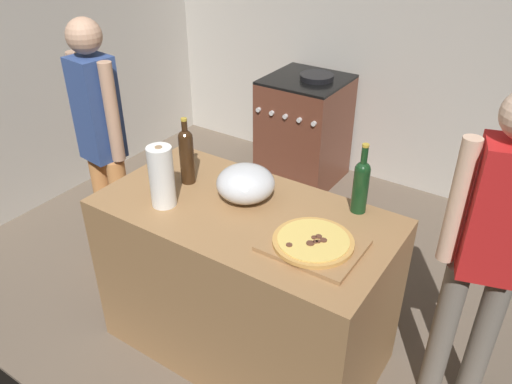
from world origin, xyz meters
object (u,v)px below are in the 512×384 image
(paper_towel_roll, at_px, (162,177))
(stove, at_px, (304,130))
(pizza, at_px, (313,241))
(wine_bottle_dark, at_px, (187,154))
(person_in_stripes, at_px, (101,138))
(mixing_bowl, at_px, (246,183))
(wine_bottle_green, at_px, (361,184))
(person_in_red, at_px, (489,247))

(paper_towel_roll, xyz_separation_m, stove, (-0.32, 1.99, -0.59))
(pizza, distance_m, wine_bottle_dark, 0.81)
(wine_bottle_dark, xyz_separation_m, stove, (-0.28, 1.76, -0.60))
(paper_towel_roll, distance_m, person_in_stripes, 0.83)
(mixing_bowl, bearing_deg, stove, 109.48)
(paper_towel_roll, bearing_deg, mixing_bowl, 40.60)
(wine_bottle_dark, bearing_deg, wine_bottle_green, 15.29)
(person_in_stripes, relative_size, person_in_red, 1.01)
(wine_bottle_green, relative_size, person_in_red, 0.22)
(wine_bottle_dark, bearing_deg, paper_towel_roll, -79.25)
(mixing_bowl, relative_size, person_in_stripes, 0.17)
(pizza, bearing_deg, wine_bottle_dark, 170.17)
(pizza, height_order, person_in_stripes, person_in_stripes)
(pizza, height_order, paper_towel_roll, paper_towel_roll)
(mixing_bowl, height_order, paper_towel_roll, paper_towel_roll)
(wine_bottle_green, distance_m, person_in_stripes, 1.57)
(mixing_bowl, height_order, stove, mixing_bowl)
(stove, xyz_separation_m, person_in_red, (1.69, -1.53, 0.47))
(paper_towel_roll, relative_size, person_in_stripes, 0.19)
(wine_bottle_green, distance_m, stove, 1.98)
(stove, height_order, person_in_red, person_in_red)
(person_in_stripes, bearing_deg, wine_bottle_green, 5.74)
(wine_bottle_green, bearing_deg, stove, 125.86)
(pizza, xyz_separation_m, person_in_stripes, (-1.51, 0.21, 0.00))
(pizza, xyz_separation_m, person_in_red, (0.62, 0.37, -0.00))
(stove, height_order, person_in_stripes, person_in_stripes)
(mixing_bowl, xyz_separation_m, wine_bottle_dark, (-0.34, -0.02, 0.07))
(pizza, relative_size, paper_towel_roll, 1.13)
(wine_bottle_dark, relative_size, stove, 0.38)
(wine_bottle_green, bearing_deg, person_in_red, 0.33)
(person_in_red, bearing_deg, mixing_bowl, -169.06)
(wine_bottle_dark, distance_m, person_in_stripes, 0.74)
(paper_towel_roll, height_order, person_in_stripes, person_in_stripes)
(paper_towel_roll, xyz_separation_m, wine_bottle_dark, (-0.04, 0.23, 0.01))
(person_in_stripes, distance_m, person_in_red, 2.14)
(mixing_bowl, relative_size, stove, 0.30)
(person_in_red, bearing_deg, stove, 137.73)
(mixing_bowl, xyz_separation_m, wine_bottle_green, (0.49, 0.20, 0.06))
(paper_towel_roll, height_order, person_in_red, person_in_red)
(paper_towel_roll, height_order, wine_bottle_green, wine_bottle_green)
(wine_bottle_green, relative_size, person_in_stripes, 0.21)
(mixing_bowl, bearing_deg, pizza, -19.62)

